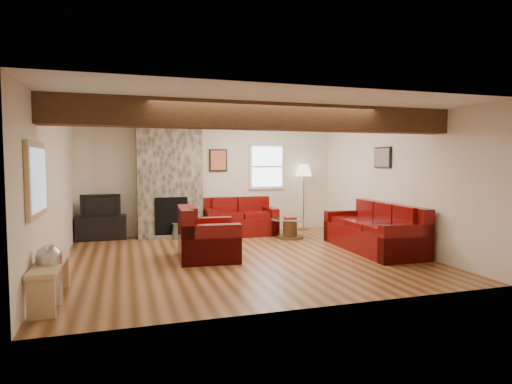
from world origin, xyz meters
TOP-DOWN VIEW (x-y plane):
  - room at (0.00, 0.00)m, footprint 8.00×8.00m
  - oak_beam at (0.00, -1.25)m, footprint 6.00×0.36m
  - chimney_breast at (-1.00, 2.49)m, footprint 1.40×0.67m
  - back_window at (1.35, 2.71)m, footprint 0.90×0.08m
  - hatch_window at (-2.96, -1.50)m, footprint 0.08×1.00m
  - ceiling_dome at (0.90, 0.90)m, footprint 0.40×0.40m
  - artwork_back at (0.15, 2.71)m, footprint 0.42×0.06m
  - artwork_right at (2.96, 0.30)m, footprint 0.06×0.55m
  - sofa_three at (2.48, -0.16)m, footprint 1.02×2.30m
  - loveseat at (0.54, 2.23)m, footprint 1.59×0.91m
  - armchair_red at (-0.61, 0.07)m, footprint 1.05×1.17m
  - coffee_table at (1.49, 1.52)m, footprint 0.88×0.88m
  - tv_cabinet at (-2.45, 2.53)m, footprint 1.03×0.41m
  - television at (-2.45, 2.53)m, footprint 0.81×0.11m
  - floor_lamp at (2.25, 2.55)m, footprint 0.41×0.41m
  - pine_bench at (-2.83, -1.64)m, footprint 0.30×1.28m
  - pedal_bin at (-2.82, -1.74)m, footprint 0.30×0.30m
  - coal_bucket at (-0.82, 2.14)m, footprint 0.38×0.38m

SIDE VIEW (x-z plane):
  - coal_bucket at x=-0.82m, z-range 0.00..0.36m
  - coffee_table at x=1.49m, z-range -0.01..0.45m
  - pine_bench at x=-2.83m, z-range 0.00..0.48m
  - tv_cabinet at x=-2.45m, z-range 0.00..0.51m
  - pedal_bin at x=-2.82m, z-range 0.00..0.71m
  - loveseat at x=0.54m, z-range 0.00..0.84m
  - sofa_three at x=2.48m, z-range 0.00..0.88m
  - armchair_red at x=-0.61m, z-range 0.00..0.90m
  - television at x=-2.45m, z-range 0.51..0.98m
  - chimney_breast at x=-1.00m, z-range -0.03..2.47m
  - room at x=0.00m, z-range -2.75..5.25m
  - floor_lamp at x=2.25m, z-range 0.57..2.18m
  - hatch_window at x=-2.96m, z-range 1.00..1.90m
  - back_window at x=1.35m, z-range 1.00..2.10m
  - artwork_back at x=0.15m, z-range 1.44..1.96m
  - artwork_right at x=2.96m, z-range 1.54..1.96m
  - oak_beam at x=0.00m, z-range 2.12..2.50m
  - ceiling_dome at x=0.90m, z-range 2.35..2.53m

